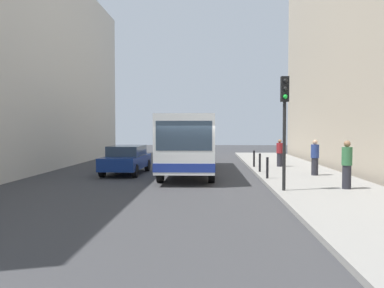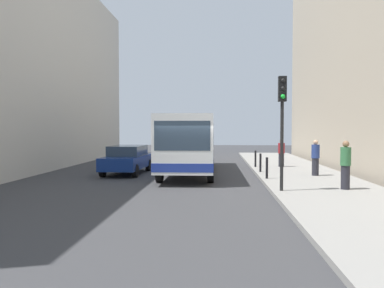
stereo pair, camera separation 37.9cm
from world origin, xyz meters
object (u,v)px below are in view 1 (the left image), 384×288
(traffic_light, at_px, (285,111))
(pedestrian_mid_sidewalk, at_px, (315,158))
(car_beside_bus, at_px, (127,159))
(bollard_mid, at_px, (260,163))
(bollard_near, at_px, (267,168))
(pedestrian_far_sidewalk, at_px, (280,153))
(pedestrian_near_signal, at_px, (347,165))
(bus, at_px, (189,141))
(bollard_far, at_px, (254,159))

(traffic_light, relative_size, pedestrian_mid_sidewalk, 2.41)
(car_beside_bus, xyz_separation_m, pedestrian_mid_sidewalk, (9.40, -1.46, 0.21))
(bollard_mid, bearing_deg, bollard_near, -90.00)
(pedestrian_far_sidewalk, bearing_deg, traffic_light, -142.19)
(bollard_near, bearing_deg, pedestrian_mid_sidewalk, 27.85)
(bollard_near, bearing_deg, car_beside_bus, 158.47)
(car_beside_bus, height_order, bollard_mid, car_beside_bus)
(bollard_mid, bearing_deg, pedestrian_near_signal, -66.14)
(bus, distance_m, car_beside_bus, 3.50)
(pedestrian_near_signal, bearing_deg, bollard_near, 4.11)
(bollard_near, xyz_separation_m, pedestrian_near_signal, (2.50, -2.96, 0.42))
(bollard_mid, bearing_deg, car_beside_bus, 179.49)
(bollard_mid, distance_m, bollard_far, 2.69)
(traffic_light, xyz_separation_m, bollard_near, (-0.10, 3.45, -2.38))
(bollard_near, relative_size, bollard_far, 1.00)
(bollard_mid, distance_m, pedestrian_far_sidewalk, 3.28)
(car_beside_bus, xyz_separation_m, bollard_mid, (6.96, -0.06, -0.16))
(bollard_far, relative_size, pedestrian_near_signal, 0.53)
(traffic_light, distance_m, pedestrian_near_signal, 3.13)
(car_beside_bus, height_order, bollard_far, car_beside_bus)
(bus, relative_size, pedestrian_far_sidewalk, 6.90)
(traffic_light, relative_size, bollard_mid, 4.32)
(car_beside_bus, bearing_deg, pedestrian_mid_sidewalk, 173.48)
(pedestrian_near_signal, xyz_separation_m, pedestrian_far_sidewalk, (-0.98, 8.54, -0.11))
(bus, height_order, bollard_far, bus)
(pedestrian_near_signal, bearing_deg, traffic_light, 65.54)
(pedestrian_mid_sidewalk, bearing_deg, pedestrian_near_signal, -55.82)
(bus, xyz_separation_m, pedestrian_far_sidewalk, (5.21, 2.01, -0.78))
(bollard_near, xyz_separation_m, bollard_mid, (0.00, 2.69, 0.00))
(bus, bearing_deg, pedestrian_mid_sidewalk, 158.89)
(bollard_mid, height_order, pedestrian_near_signal, pedestrian_near_signal)
(pedestrian_mid_sidewalk, xyz_separation_m, pedestrian_far_sidewalk, (-0.92, 4.29, -0.05))
(bollard_near, relative_size, pedestrian_near_signal, 0.53)
(bollard_mid, distance_m, pedestrian_mid_sidewalk, 2.84)
(bollard_mid, xyz_separation_m, pedestrian_far_sidewalk, (1.52, 2.89, 0.32))
(car_beside_bus, relative_size, bollard_near, 4.70)
(pedestrian_mid_sidewalk, bearing_deg, bollard_near, -118.73)
(bollard_far, distance_m, pedestrian_mid_sidewalk, 4.77)
(pedestrian_mid_sidewalk, bearing_deg, bollard_far, 154.28)
(bollard_far, distance_m, pedestrian_far_sidewalk, 1.57)
(bollard_near, bearing_deg, bollard_far, 90.00)
(bollard_near, distance_m, bollard_far, 5.37)
(bollard_mid, xyz_separation_m, pedestrian_mid_sidewalk, (2.44, -1.40, 0.37))
(bollard_near, bearing_deg, pedestrian_far_sidewalk, 74.75)
(bollard_near, height_order, bollard_far, same)
(pedestrian_far_sidewalk, bearing_deg, car_beside_bus, 155.20)
(bollard_far, distance_m, pedestrian_near_signal, 8.71)
(bollard_near, relative_size, pedestrian_mid_sidewalk, 0.56)
(bollard_far, bearing_deg, car_beside_bus, -159.35)
(bus, distance_m, pedestrian_near_signal, 9.02)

